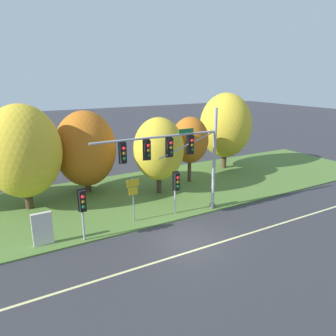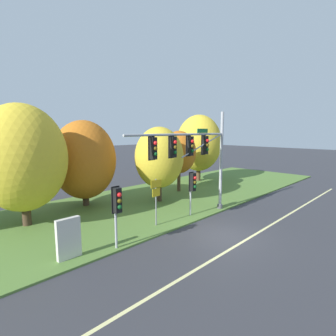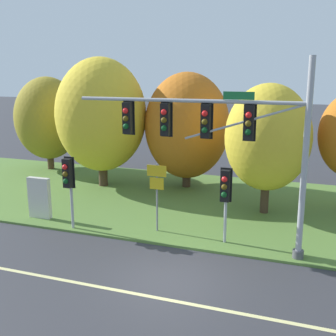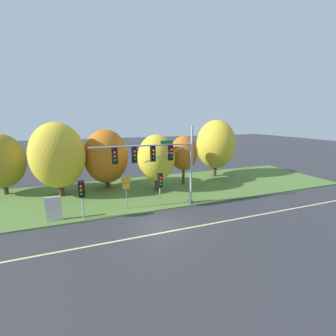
{
  "view_description": "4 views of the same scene",
  "coord_description": "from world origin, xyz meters",
  "px_view_note": "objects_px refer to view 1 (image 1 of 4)",
  "views": [
    {
      "loc": [
        -9.67,
        -14.42,
        9.26
      ],
      "look_at": [
        0.53,
        3.34,
        3.47
      ],
      "focal_mm": 35.0,
      "sensor_mm": 36.0,
      "label": 1
    },
    {
      "loc": [
        -12.31,
        -7.72,
        5.91
      ],
      "look_at": [
        -1.16,
        3.34,
        3.65
      ],
      "focal_mm": 28.0,
      "sensor_mm": 36.0,
      "label": 2
    },
    {
      "loc": [
        4.28,
        -11.98,
        6.74
      ],
      "look_at": [
        -1.09,
        3.11,
        3.02
      ],
      "focal_mm": 45.0,
      "sensor_mm": 36.0,
      "label": 3
    },
    {
      "loc": [
        -4.91,
        -14.78,
        7.81
      ],
      "look_at": [
        1.74,
        2.94,
        3.64
      ],
      "focal_mm": 24.0,
      "sensor_mm": 36.0,
      "label": 4
    }
  ],
  "objects_px": {
    "tree_behind_signpost": "(86,149)",
    "info_kiosk": "(42,229)",
    "traffic_signal_mast": "(178,153)",
    "pedestrian_signal_further_along": "(176,184)",
    "tree_tall_centre": "(190,140)",
    "tree_mid_verge": "(159,149)",
    "route_sign_post": "(133,193)",
    "tree_right_far": "(226,126)",
    "pedestrian_signal_near_kerb": "(83,204)",
    "tree_left_of_mast": "(23,152)"
  },
  "relations": [
    {
      "from": "tree_behind_signpost",
      "to": "info_kiosk",
      "type": "height_order",
      "value": "tree_behind_signpost"
    },
    {
      "from": "traffic_signal_mast",
      "to": "pedestrian_signal_further_along",
      "type": "bearing_deg",
      "value": 70.66
    },
    {
      "from": "tree_tall_centre",
      "to": "info_kiosk",
      "type": "xyz_separation_m",
      "value": [
        -13.41,
        -5.48,
        -2.81
      ]
    },
    {
      "from": "pedestrian_signal_further_along",
      "to": "tree_tall_centre",
      "type": "bearing_deg",
      "value": 49.6
    },
    {
      "from": "traffic_signal_mast",
      "to": "info_kiosk",
      "type": "bearing_deg",
      "value": 176.6
    },
    {
      "from": "pedestrian_signal_further_along",
      "to": "tree_mid_verge",
      "type": "relative_size",
      "value": 0.5
    },
    {
      "from": "tree_behind_signpost",
      "to": "tree_tall_centre",
      "type": "distance_m",
      "value": 8.86
    },
    {
      "from": "route_sign_post",
      "to": "tree_right_far",
      "type": "height_order",
      "value": "tree_right_far"
    },
    {
      "from": "pedestrian_signal_further_along",
      "to": "tree_right_far",
      "type": "relative_size",
      "value": 0.4
    },
    {
      "from": "pedestrian_signal_further_along",
      "to": "tree_mid_verge",
      "type": "xyz_separation_m",
      "value": [
        1.02,
        4.36,
        1.43
      ]
    },
    {
      "from": "pedestrian_signal_further_along",
      "to": "info_kiosk",
      "type": "relative_size",
      "value": 1.6
    },
    {
      "from": "pedestrian_signal_near_kerb",
      "to": "tree_mid_verge",
      "type": "bearing_deg",
      "value": 33.68
    },
    {
      "from": "route_sign_post",
      "to": "tree_mid_verge",
      "type": "relative_size",
      "value": 0.47
    },
    {
      "from": "tree_behind_signpost",
      "to": "traffic_signal_mast",
      "type": "bearing_deg",
      "value": -64.79
    },
    {
      "from": "route_sign_post",
      "to": "tree_right_far",
      "type": "distance_m",
      "value": 15.39
    },
    {
      "from": "pedestrian_signal_further_along",
      "to": "info_kiosk",
      "type": "height_order",
      "value": "pedestrian_signal_further_along"
    },
    {
      "from": "traffic_signal_mast",
      "to": "tree_left_of_mast",
      "type": "xyz_separation_m",
      "value": [
        -8.44,
        6.5,
        -0.26
      ]
    },
    {
      "from": "tree_mid_verge",
      "to": "tree_right_far",
      "type": "bearing_deg",
      "value": 19.42
    },
    {
      "from": "traffic_signal_mast",
      "to": "tree_mid_verge",
      "type": "height_order",
      "value": "traffic_signal_mast"
    },
    {
      "from": "pedestrian_signal_near_kerb",
      "to": "tree_mid_verge",
      "type": "relative_size",
      "value": 0.52
    },
    {
      "from": "route_sign_post",
      "to": "tree_behind_signpost",
      "type": "xyz_separation_m",
      "value": [
        -0.9,
        7.14,
        1.63
      ]
    },
    {
      "from": "tree_tall_centre",
      "to": "pedestrian_signal_further_along",
      "type": "bearing_deg",
      "value": -130.4
    },
    {
      "from": "pedestrian_signal_further_along",
      "to": "tree_left_of_mast",
      "type": "xyz_separation_m",
      "value": [
        -8.57,
        6.14,
        1.98
      ]
    },
    {
      "from": "tree_behind_signpost",
      "to": "info_kiosk",
      "type": "bearing_deg",
      "value": -122.73
    },
    {
      "from": "pedestrian_signal_near_kerb",
      "to": "pedestrian_signal_further_along",
      "type": "xyz_separation_m",
      "value": [
        6.51,
        0.66,
        -0.1
      ]
    },
    {
      "from": "tree_behind_signpost",
      "to": "tree_tall_centre",
      "type": "bearing_deg",
      "value": -12.7
    },
    {
      "from": "pedestrian_signal_further_along",
      "to": "tree_right_far",
      "type": "height_order",
      "value": "tree_right_far"
    },
    {
      "from": "tree_tall_centre",
      "to": "tree_right_far",
      "type": "relative_size",
      "value": 0.76
    },
    {
      "from": "traffic_signal_mast",
      "to": "tree_right_far",
      "type": "height_order",
      "value": "tree_right_far"
    },
    {
      "from": "info_kiosk",
      "to": "tree_right_far",
      "type": "bearing_deg",
      "value": 21.57
    },
    {
      "from": "pedestrian_signal_near_kerb",
      "to": "info_kiosk",
      "type": "relative_size",
      "value": 1.66
    },
    {
      "from": "traffic_signal_mast",
      "to": "info_kiosk",
      "type": "relative_size",
      "value": 4.66
    },
    {
      "from": "route_sign_post",
      "to": "tree_left_of_mast",
      "type": "xyz_separation_m",
      "value": [
        -5.61,
        5.72,
        2.22
      ]
    },
    {
      "from": "info_kiosk",
      "to": "pedestrian_signal_near_kerb",
      "type": "bearing_deg",
      "value": -20.61
    },
    {
      "from": "tree_behind_signpost",
      "to": "tree_right_far",
      "type": "height_order",
      "value": "tree_right_far"
    },
    {
      "from": "tree_left_of_mast",
      "to": "info_kiosk",
      "type": "relative_size",
      "value": 3.9
    },
    {
      "from": "tree_behind_signpost",
      "to": "tree_right_far",
      "type": "relative_size",
      "value": 0.87
    },
    {
      "from": "pedestrian_signal_further_along",
      "to": "route_sign_post",
      "type": "bearing_deg",
      "value": 171.95
    },
    {
      "from": "tree_behind_signpost",
      "to": "tree_mid_verge",
      "type": "height_order",
      "value": "tree_behind_signpost"
    },
    {
      "from": "pedestrian_signal_further_along",
      "to": "tree_tall_centre",
      "type": "relative_size",
      "value": 0.53
    },
    {
      "from": "pedestrian_signal_further_along",
      "to": "tree_left_of_mast",
      "type": "relative_size",
      "value": 0.41
    },
    {
      "from": "tree_right_far",
      "to": "info_kiosk",
      "type": "distance_m",
      "value": 20.74
    },
    {
      "from": "traffic_signal_mast",
      "to": "tree_behind_signpost",
      "type": "bearing_deg",
      "value": 115.21
    },
    {
      "from": "tree_mid_verge",
      "to": "tree_right_far",
      "type": "height_order",
      "value": "tree_right_far"
    },
    {
      "from": "traffic_signal_mast",
      "to": "route_sign_post",
      "type": "xyz_separation_m",
      "value": [
        -2.84,
        0.79,
        -2.48
      ]
    },
    {
      "from": "tree_tall_centre",
      "to": "tree_right_far",
      "type": "height_order",
      "value": "tree_right_far"
    },
    {
      "from": "tree_tall_centre",
      "to": "tree_right_far",
      "type": "distance_m",
      "value": 6.01
    },
    {
      "from": "pedestrian_signal_near_kerb",
      "to": "info_kiosk",
      "type": "bearing_deg",
      "value": 159.39
    },
    {
      "from": "tree_mid_verge",
      "to": "info_kiosk",
      "type": "distance_m",
      "value": 10.87
    },
    {
      "from": "tree_behind_signpost",
      "to": "info_kiosk",
      "type": "relative_size",
      "value": 3.47
    }
  ]
}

